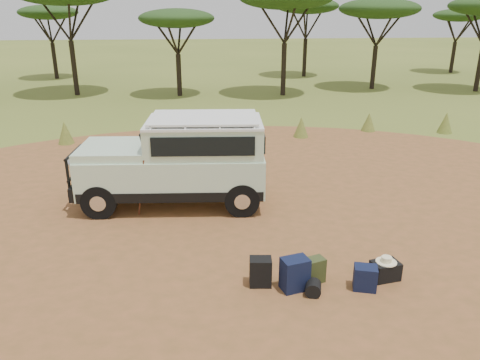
{
  "coord_description": "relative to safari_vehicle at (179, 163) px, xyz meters",
  "views": [
    {
      "loc": [
        -1.1,
        -9.24,
        4.82
      ],
      "look_at": [
        -0.12,
        1.05,
        1.0
      ],
      "focal_mm": 35.0,
      "sensor_mm": 36.0,
      "label": 1
    }
  ],
  "objects": [
    {
      "name": "acacia_treeline",
      "position": [
        2.32,
        17.69,
        3.76
      ],
      "size": [
        46.7,
        13.2,
        6.26
      ],
      "color": "black",
      "rests_on": "ground"
    },
    {
      "name": "ground",
      "position": [
        1.57,
        -2.12,
        -1.11
      ],
      "size": [
        140.0,
        140.0,
        0.0
      ],
      "primitive_type": "plane",
      "color": "#5A6925",
      "rests_on": "ground"
    },
    {
      "name": "dirt_clearing",
      "position": [
        1.57,
        -2.12,
        -1.11
      ],
      "size": [
        23.0,
        23.0,
        0.01
      ],
      "primitive_type": "cylinder",
      "color": "#945630",
      "rests_on": "ground"
    },
    {
      "name": "grass_fringe",
      "position": [
        1.69,
        6.55,
        -0.71
      ],
      "size": [
        36.6,
        1.6,
        0.9
      ],
      "color": "#5A6925",
      "rests_on": "ground"
    },
    {
      "name": "hard_case",
      "position": [
        3.91,
        -4.01,
        -0.94
      ],
      "size": [
        0.56,
        0.45,
        0.36
      ],
      "primitive_type": "cube",
      "rotation": [
        0.0,
        0.0,
        0.2
      ],
      "color": "black",
      "rests_on": "ground"
    },
    {
      "name": "walking_staff",
      "position": [
        -0.9,
        -0.74,
        -0.37
      ],
      "size": [
        0.29,
        0.28,
        1.49
      ],
      "primitive_type": "cylinder",
      "rotation": [
        0.22,
        0.0,
        0.82
      ],
      "color": "brown",
      "rests_on": "ground"
    },
    {
      "name": "safari_hat",
      "position": [
        3.91,
        -4.01,
        -0.72
      ],
      "size": [
        0.39,
        0.39,
        0.11
      ],
      "color": "beige",
      "rests_on": "hard_case"
    },
    {
      "name": "stuff_sack",
      "position": [
        2.44,
        -4.4,
        -0.97
      ],
      "size": [
        0.34,
        0.34,
        0.28
      ],
      "primitive_type": "cylinder",
      "rotation": [
        1.57,
        0.0,
        -0.27
      ],
      "color": "black",
      "rests_on": "ground"
    },
    {
      "name": "safari_vehicle",
      "position": [
        0.0,
        0.0,
        0.0
      ],
      "size": [
        4.88,
        2.19,
        2.31
      ],
      "rotation": [
        0.0,
        0.0,
        -0.06
      ],
      "color": "silver",
      "rests_on": "ground"
    },
    {
      "name": "duffel_navy",
      "position": [
        3.42,
        -4.3,
        -0.88
      ],
      "size": [
        0.48,
        0.41,
        0.46
      ],
      "primitive_type": "cube",
      "rotation": [
        0.0,
        0.0,
        -0.28
      ],
      "color": "#101934",
      "rests_on": "ground"
    },
    {
      "name": "backpack_olive",
      "position": [
        2.56,
        -3.98,
        -0.87
      ],
      "size": [
        0.41,
        0.35,
        0.49
      ],
      "primitive_type": "cube",
      "rotation": [
        0.0,
        0.0,
        0.33
      ],
      "color": "#3F4922",
      "rests_on": "ground"
    },
    {
      "name": "backpack_navy",
      "position": [
        2.14,
        -4.18,
        -0.8
      ],
      "size": [
        0.55,
        0.45,
        0.62
      ],
      "primitive_type": "cube",
      "rotation": [
        0.0,
        0.0,
        0.26
      ],
      "color": "#101934",
      "rests_on": "ground"
    },
    {
      "name": "backpack_black",
      "position": [
        1.55,
        -3.99,
        -0.84
      ],
      "size": [
        0.43,
        0.33,
        0.55
      ],
      "primitive_type": "cube",
      "rotation": [
        0.0,
        0.0,
        -0.09
      ],
      "color": "black",
      "rests_on": "ground"
    }
  ]
}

